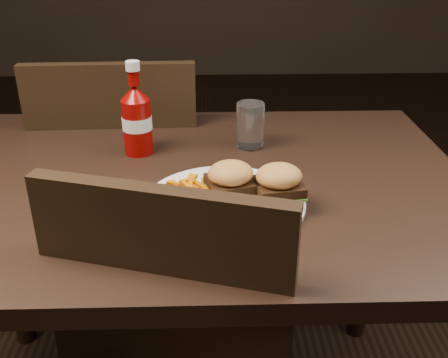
{
  "coord_description": "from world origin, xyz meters",
  "views": [
    {
      "loc": [
        0.06,
        -0.97,
        1.24
      ],
      "look_at": [
        0.09,
        -0.11,
        0.8
      ],
      "focal_mm": 42.0,
      "sensor_mm": 36.0,
      "label": 1
    }
  ],
  "objects_px": {
    "plate": "(224,203)",
    "tumbler": "(250,124)",
    "dining_table": "(179,186)",
    "chair_far": "(131,198)",
    "ketchup_bottle": "(137,128)"
  },
  "relations": [
    {
      "from": "ketchup_bottle",
      "to": "tumbler",
      "type": "bearing_deg",
      "value": 6.17
    },
    {
      "from": "plate",
      "to": "ketchup_bottle",
      "type": "height_order",
      "value": "ketchup_bottle"
    },
    {
      "from": "dining_table",
      "to": "ketchup_bottle",
      "type": "xyz_separation_m",
      "value": [
        -0.1,
        0.13,
        0.08
      ]
    },
    {
      "from": "dining_table",
      "to": "chair_far",
      "type": "distance_m",
      "value": 0.61
    },
    {
      "from": "ketchup_bottle",
      "to": "tumbler",
      "type": "xyz_separation_m",
      "value": [
        0.26,
        0.03,
        -0.01
      ]
    },
    {
      "from": "chair_far",
      "to": "plate",
      "type": "bearing_deg",
      "value": 112.84
    },
    {
      "from": "plate",
      "to": "tumbler",
      "type": "relative_size",
      "value": 3.01
    },
    {
      "from": "plate",
      "to": "tumbler",
      "type": "distance_m",
      "value": 0.29
    },
    {
      "from": "chair_far",
      "to": "ketchup_bottle",
      "type": "bearing_deg",
      "value": 102.67
    },
    {
      "from": "chair_far",
      "to": "tumbler",
      "type": "relative_size",
      "value": 4.49
    },
    {
      "from": "dining_table",
      "to": "ketchup_bottle",
      "type": "relative_size",
      "value": 9.19
    },
    {
      "from": "chair_far",
      "to": "plate",
      "type": "relative_size",
      "value": 1.49
    },
    {
      "from": "plate",
      "to": "ketchup_bottle",
      "type": "relative_size",
      "value": 2.32
    },
    {
      "from": "chair_far",
      "to": "ketchup_bottle",
      "type": "relative_size",
      "value": 3.46
    },
    {
      "from": "chair_far",
      "to": "ketchup_bottle",
      "type": "xyz_separation_m",
      "value": [
        0.09,
        -0.37,
        0.38
      ]
    }
  ]
}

